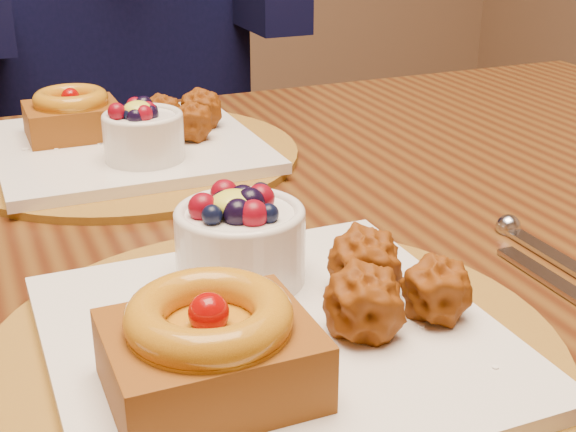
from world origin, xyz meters
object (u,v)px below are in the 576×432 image
(place_setting_far, at_px, (125,140))
(chair_far, at_px, (67,169))
(place_setting_near, at_px, (267,319))
(dining_table, at_px, (186,308))

(place_setting_far, relative_size, chair_far, 0.43)
(place_setting_far, bearing_deg, chair_far, 88.52)
(place_setting_near, distance_m, place_setting_far, 0.43)
(dining_table, relative_size, place_setting_far, 4.21)
(dining_table, relative_size, place_setting_near, 4.21)
(dining_table, bearing_deg, place_setting_far, 90.58)
(dining_table, relative_size, chair_far, 1.79)
(place_setting_far, distance_m, chair_far, 0.80)
(dining_table, xyz_separation_m, place_setting_far, (-0.00, 0.22, 0.10))
(place_setting_near, bearing_deg, dining_table, 89.17)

